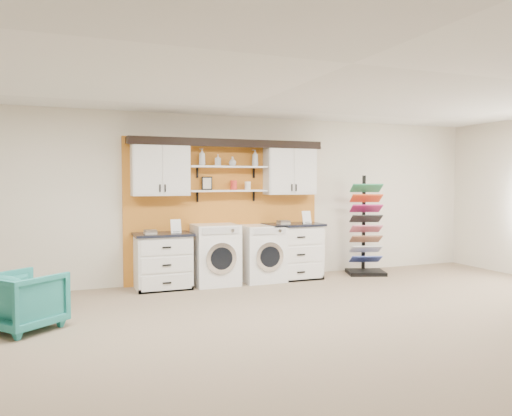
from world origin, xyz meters
name	(u,v)px	position (x,y,z in m)	size (l,w,h in m)	color
floor	(349,354)	(0.00, 0.00, 0.00)	(10.00, 10.00, 0.00)	gray
ceiling	(352,64)	(0.00, 0.00, 2.80)	(10.00, 10.00, 0.00)	white
wall_back	(224,198)	(0.00, 4.00, 1.40)	(10.00, 10.00, 0.00)	beige
accent_panel	(225,210)	(0.00, 3.96, 1.20)	(3.40, 0.07, 2.40)	orange
upper_cabinet_left	(160,169)	(-1.13, 3.79, 1.88)	(0.90, 0.35, 0.84)	white
upper_cabinet_right	(290,170)	(1.13, 3.79, 1.88)	(0.90, 0.35, 0.84)	white
shelf_lower	(228,191)	(0.00, 3.80, 1.53)	(1.32, 0.28, 0.03)	white
shelf_upper	(228,167)	(0.00, 3.80, 1.93)	(1.32, 0.28, 0.03)	white
crown_molding	(228,143)	(0.00, 3.81, 2.33)	(3.30, 0.41, 0.13)	black
picture_frame	(207,183)	(-0.35, 3.85, 1.66)	(0.18, 0.02, 0.22)	black
canister_red	(234,185)	(0.10, 3.80, 1.62)	(0.11, 0.11, 0.16)	red
canister_cream	(248,186)	(0.35, 3.80, 1.61)	(0.10, 0.10, 0.14)	silver
base_cabinet_left	(163,261)	(-1.13, 3.64, 0.44)	(0.90, 0.66, 0.88)	white
base_cabinet_right	(293,251)	(1.13, 3.64, 0.48)	(0.98, 0.66, 0.96)	white
washer	(215,255)	(-0.27, 3.64, 0.49)	(0.71, 0.71, 0.99)	white
dryer	(262,253)	(0.55, 3.64, 0.48)	(0.68, 0.71, 0.95)	white
sample_rack	(366,243)	(2.55, 3.55, 0.56)	(0.80, 0.73, 1.80)	black
armchair	(25,301)	(-3.01, 2.04, 0.33)	(0.71, 0.73, 0.66)	teal
soap_bottle_a	(202,157)	(-0.44, 3.80, 2.08)	(0.11, 0.11, 0.28)	silver
soap_bottle_b	(218,160)	(-0.17, 3.80, 2.04)	(0.09, 0.09, 0.19)	silver
soap_bottle_c	(233,161)	(0.08, 3.80, 2.02)	(0.12, 0.12, 0.16)	silver
soap_bottle_d	(255,158)	(0.49, 3.80, 2.08)	(0.11, 0.11, 0.28)	silver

